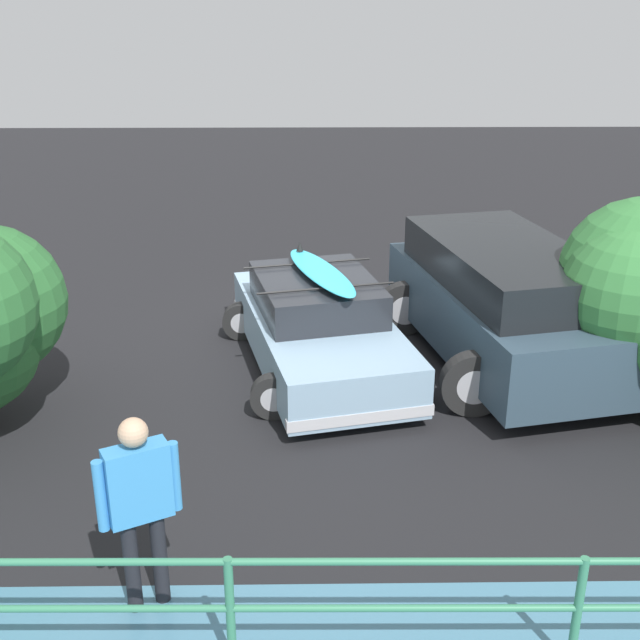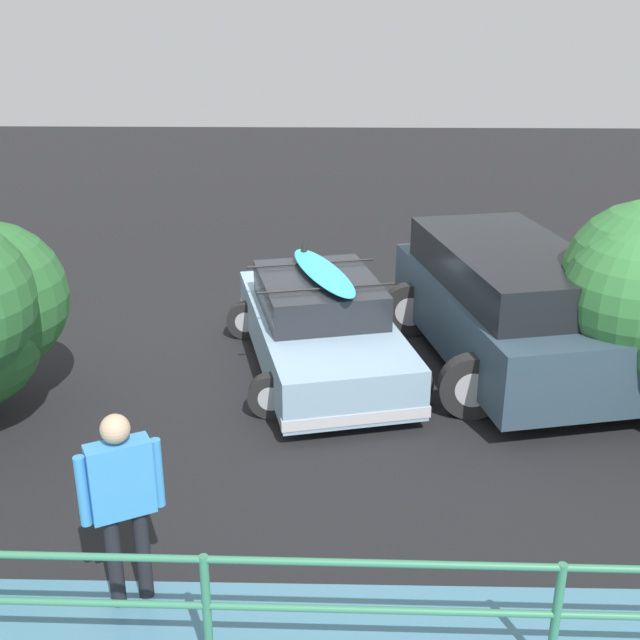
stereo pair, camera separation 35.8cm
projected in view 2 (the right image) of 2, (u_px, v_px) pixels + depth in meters
name	position (u px, v px, depth m)	size (l,w,h in m)	color
ground_plane	(307.00, 354.00, 11.60)	(44.00, 44.00, 0.02)	black
sedan_car	(321.00, 326.00, 10.97)	(2.87, 4.38, 1.54)	#8CADC6
suv_car	(505.00, 304.00, 10.90)	(3.21, 4.75, 1.73)	#334756
person_bystander	(122.00, 493.00, 6.45)	(0.62, 0.41, 1.77)	black
railing_fence	(206.00, 591.00, 5.93)	(10.43, 0.20, 1.01)	#387F5B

